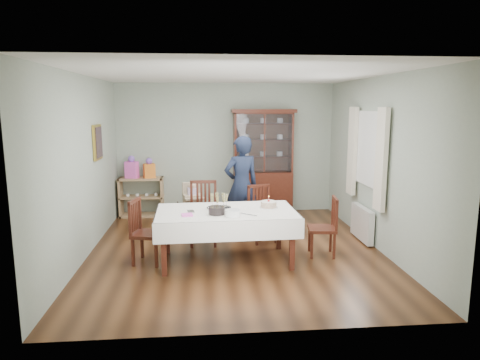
{
  "coord_description": "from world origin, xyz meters",
  "views": [
    {
      "loc": [
        -0.51,
        -6.43,
        2.25
      ],
      "look_at": [
        0.09,
        0.2,
        1.09
      ],
      "focal_mm": 32.0,
      "sensor_mm": 36.0,
      "label": 1
    }
  ],
  "objects": [
    {
      "name": "floor",
      "position": [
        0.0,
        0.0,
        0.0
      ],
      "size": [
        5.0,
        5.0,
        0.0
      ],
      "primitive_type": "plane",
      "color": "#593319",
      "rests_on": "ground"
    },
    {
      "name": "cutlery",
      "position": [
        -0.71,
        -0.49,
        0.77
      ],
      "size": [
        0.14,
        0.18,
        0.01
      ],
      "primitive_type": null,
      "rotation": [
        0.0,
        0.0,
        0.16
      ],
      "color": "silver",
      "rests_on": "dining_table"
    },
    {
      "name": "plate_stack_dark",
      "position": [
        -0.31,
        -0.67,
        0.81
      ],
      "size": [
        0.29,
        0.29,
        0.11
      ],
      "primitive_type": "cylinder",
      "rotation": [
        0.0,
        0.0,
        -0.36
      ],
      "color": "black",
      "rests_on": "dining_table"
    },
    {
      "name": "gift_bag_orange",
      "position": [
        -1.57,
        2.26,
        0.98
      ],
      "size": [
        0.26,
        0.22,
        0.41
      ],
      "color": "orange",
      "rests_on": "sideboard"
    },
    {
      "name": "room_shell",
      "position": [
        0.0,
        0.53,
        1.7
      ],
      "size": [
        5.0,
        5.0,
        5.0
      ],
      "color": "#9EAA99",
      "rests_on": "floor"
    },
    {
      "name": "chair_end_left",
      "position": [
        -1.31,
        -0.43,
        0.28
      ],
      "size": [
        0.51,
        0.51,
        0.93
      ],
      "rotation": [
        0.0,
        0.0,
        1.33
      ],
      "color": "#461C11",
      "rests_on": "floor"
    },
    {
      "name": "picture_frame",
      "position": [
        -2.22,
        0.8,
        1.65
      ],
      "size": [
        0.04,
        0.48,
        0.58
      ],
      "primitive_type": "cube",
      "color": "gold",
      "rests_on": "room_shell"
    },
    {
      "name": "cake_knife",
      "position": [
        0.13,
        -0.75,
        0.77
      ],
      "size": [
        0.22,
        0.2,
        0.01
      ],
      "primitive_type": "cube",
      "rotation": [
        0.0,
        0.0,
        -0.71
      ],
      "color": "silver",
      "rests_on": "dining_table"
    },
    {
      "name": "curtain_left",
      "position": [
        2.16,
        -0.32,
        1.45
      ],
      "size": [
        0.07,
        0.3,
        1.55
      ],
      "primitive_type": "cube",
      "color": "silver",
      "rests_on": "room_shell"
    },
    {
      "name": "window",
      "position": [
        2.22,
        0.3,
        1.55
      ],
      "size": [
        0.04,
        1.02,
        1.22
      ],
      "primitive_type": "cube",
      "color": "white",
      "rests_on": "room_shell"
    },
    {
      "name": "birthday_cake",
      "position": [
        0.46,
        -0.37,
        0.81
      ],
      "size": [
        0.27,
        0.27,
        0.18
      ],
      "color": "white",
      "rests_on": "dining_table"
    },
    {
      "name": "high_chair",
      "position": [
        -0.68,
        0.93,
        0.37
      ],
      "size": [
        0.5,
        0.5,
        0.94
      ],
      "rotation": [
        0.0,
        0.0,
        0.21
      ],
      "color": "black",
      "rests_on": "floor"
    },
    {
      "name": "woman",
      "position": [
        0.18,
        0.91,
        0.87
      ],
      "size": [
        0.73,
        0.58,
        1.73
      ],
      "primitive_type": "imported",
      "rotation": [
        0.0,
        0.0,
        3.44
      ],
      "color": "black",
      "rests_on": "floor"
    },
    {
      "name": "champagne_tray",
      "position": [
        -0.27,
        -0.35,
        0.82
      ],
      "size": [
        0.36,
        0.36,
        0.22
      ],
      "color": "silver",
      "rests_on": "dining_table"
    },
    {
      "name": "curtain_right",
      "position": [
        2.16,
        0.92,
        1.45
      ],
      "size": [
        0.07,
        0.3,
        1.55
      ],
      "primitive_type": "cube",
      "color": "silver",
      "rests_on": "room_shell"
    },
    {
      "name": "radiator",
      "position": [
        2.16,
        0.3,
        0.3
      ],
      "size": [
        0.1,
        0.8,
        0.55
      ],
      "primitive_type": "cube",
      "color": "white",
      "rests_on": "floor"
    },
    {
      "name": "dining_table",
      "position": [
        -0.17,
        -0.47,
        0.38
      ],
      "size": [
        2.03,
        1.21,
        0.76
      ],
      "rotation": [
        0.0,
        0.0,
        0.03
      ],
      "color": "#461C11",
      "rests_on": "floor"
    },
    {
      "name": "sideboard",
      "position": [
        -1.75,
        2.28,
        0.4
      ],
      "size": [
        0.9,
        0.38,
        0.8
      ],
      "color": "tan",
      "rests_on": "floor"
    },
    {
      "name": "gift_bag_pink",
      "position": [
        -1.92,
        2.26,
        1.0
      ],
      "size": [
        0.28,
        0.22,
        0.46
      ],
      "color": "#F85BCD",
      "rests_on": "sideboard"
    },
    {
      "name": "china_cabinet",
      "position": [
        0.75,
        2.26,
        1.12
      ],
      "size": [
        1.3,
        0.48,
        2.18
      ],
      "color": "#461C11",
      "rests_on": "floor"
    },
    {
      "name": "chair_far_right",
      "position": [
        0.48,
        0.43,
        0.28
      ],
      "size": [
        0.51,
        0.51,
        0.93
      ],
      "rotation": [
        0.0,
        0.0,
        0.25
      ],
      "color": "#461C11",
      "rests_on": "floor"
    },
    {
      "name": "napkin_stack",
      "position": [
        -0.72,
        -0.71,
        0.77
      ],
      "size": [
        0.17,
        0.17,
        0.02
      ],
      "primitive_type": "cube",
      "rotation": [
        0.0,
        0.0,
        0.14
      ],
      "color": "#F85BCD",
      "rests_on": "dining_table"
    },
    {
      "name": "plate_stack_white",
      "position": [
        -0.1,
        -0.8,
        0.81
      ],
      "size": [
        0.27,
        0.27,
        0.09
      ],
      "primitive_type": "cylinder",
      "rotation": [
        0.0,
        0.0,
        0.37
      ],
      "color": "white",
      "rests_on": "dining_table"
    },
    {
      "name": "chair_end_right",
      "position": [
        1.3,
        -0.35,
        0.27
      ],
      "size": [
        0.45,
        0.45,
        0.89
      ],
      "rotation": [
        0.0,
        0.0,
        -1.71
      ],
      "color": "#461C11",
      "rests_on": "floor"
    },
    {
      "name": "chair_far_left",
      "position": [
        -0.5,
        0.37,
        0.3
      ],
      "size": [
        0.47,
        0.47,
        1.02
      ],
      "rotation": [
        0.0,
        0.0,
        -0.03
      ],
      "color": "#461C11",
      "rests_on": "floor"
    }
  ]
}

